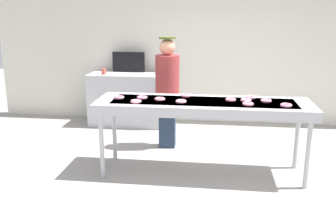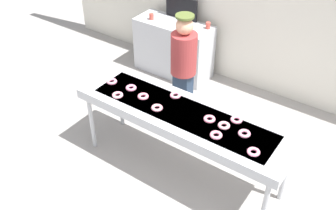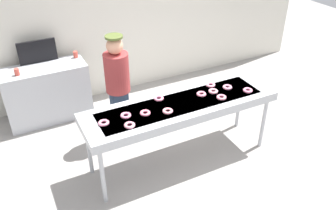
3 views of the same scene
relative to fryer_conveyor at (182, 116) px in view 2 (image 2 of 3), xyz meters
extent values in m
plane|color=#9E9993|center=(0.00, 0.00, -0.88)|extent=(16.00, 16.00, 0.00)
cube|color=#B7BABF|center=(0.00, 0.00, 0.01)|extent=(2.64, 0.75, 0.12)
cube|color=slate|center=(0.00, 0.00, 0.03)|extent=(2.25, 0.52, 0.07)
cylinder|color=#B7BABF|center=(-1.22, -0.29, -0.47)|extent=(0.06, 0.06, 0.82)
cylinder|color=#B7BABF|center=(1.22, -0.29, -0.47)|extent=(0.06, 0.06, 0.82)
cylinder|color=#B7BABF|center=(-1.22, 0.29, -0.47)|extent=(0.06, 0.06, 0.82)
cylinder|color=#B7BABF|center=(1.22, 0.29, -0.47)|extent=(0.06, 0.06, 0.82)
torus|color=pink|center=(0.53, -0.15, 0.09)|extent=(0.18, 0.18, 0.04)
torus|color=pink|center=(-0.23, 0.20, 0.09)|extent=(0.14, 0.14, 0.04)
torus|color=pink|center=(-0.80, -0.19, 0.09)|extent=(0.18, 0.18, 0.04)
torus|color=pink|center=(0.96, -0.16, 0.09)|extent=(0.19, 0.19, 0.04)
torus|color=pink|center=(0.34, 0.04, 0.09)|extent=(0.18, 0.18, 0.04)
torus|color=pink|center=(-0.53, -0.04, 0.09)|extent=(0.19, 0.19, 0.04)
torus|color=pink|center=(-1.06, -0.01, 0.09)|extent=(0.16, 0.16, 0.04)
torus|color=pink|center=(0.52, 0.03, 0.09)|extent=(0.19, 0.19, 0.04)
torus|color=pink|center=(0.76, 0.04, 0.09)|extent=(0.19, 0.19, 0.04)
torus|color=pink|center=(-0.26, -0.13, 0.09)|extent=(0.19, 0.19, 0.04)
torus|color=pink|center=(0.59, 0.20, 0.09)|extent=(0.17, 0.17, 0.04)
torus|color=pink|center=(-0.77, 0.02, 0.09)|extent=(0.16, 0.16, 0.04)
cube|color=#23344A|center=(-0.56, 0.88, -0.46)|extent=(0.24, 0.18, 0.83)
cylinder|color=#993333|center=(-0.56, 0.88, 0.24)|extent=(0.35, 0.35, 0.58)
sphere|color=tan|center=(-0.56, 0.88, 0.64)|extent=(0.23, 0.23, 0.23)
cylinder|color=#4B5827|center=(-0.56, 0.88, 0.77)|extent=(0.24, 0.24, 0.03)
cube|color=#B7BABF|center=(-1.43, 1.93, -0.41)|extent=(1.33, 0.55, 0.94)
cylinder|color=#CC4C3F|center=(-1.81, 1.82, 0.11)|extent=(0.07, 0.07, 0.11)
cylinder|color=#CC4C3F|center=(-0.86, 2.06, 0.11)|extent=(0.07, 0.07, 0.11)
cube|color=black|center=(-1.43, 2.15, 0.24)|extent=(0.59, 0.04, 0.37)
camera|label=1|loc=(0.11, -4.40, 1.14)|focal=39.23mm
camera|label=2|loc=(1.88, -2.95, 2.77)|focal=41.35mm
camera|label=3|loc=(-1.93, -3.40, 2.48)|focal=37.47mm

